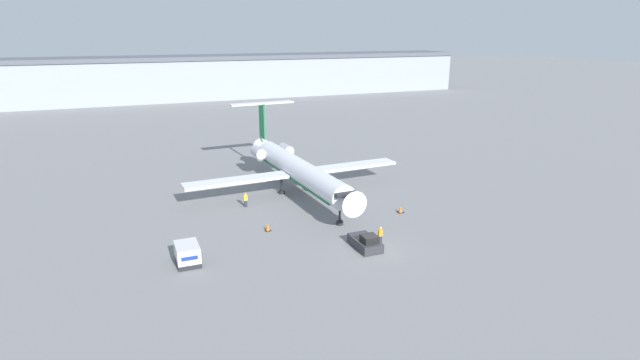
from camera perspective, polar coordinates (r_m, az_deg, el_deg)
ground_plane at (r=49.15m, az=5.97°, el=-7.99°), size 600.00×600.00×0.00m
terminal_building at (r=161.26m, az=-14.66°, el=11.27°), size 180.00×16.80×13.06m
airplane_main at (r=64.30m, az=-2.65°, el=1.33°), size 29.13×29.83×10.21m
pushback_tug at (r=49.38m, az=5.21°, el=-7.10°), size 2.08×4.00×1.63m
luggage_cart at (r=47.49m, az=-14.91°, el=-8.18°), size 2.05×3.02×1.87m
worker_near_tug at (r=50.13m, az=6.92°, el=-6.27°), size 0.40×0.26×1.87m
worker_by_wing at (r=60.72m, az=-8.50°, el=-2.24°), size 0.40×0.25×1.77m
traffic_cone_left at (r=53.56m, az=-6.00°, el=-5.38°), size 0.62×0.62×0.83m
traffic_cone_right at (r=59.21m, az=9.18°, el=-3.37°), size 0.71×0.71×0.72m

